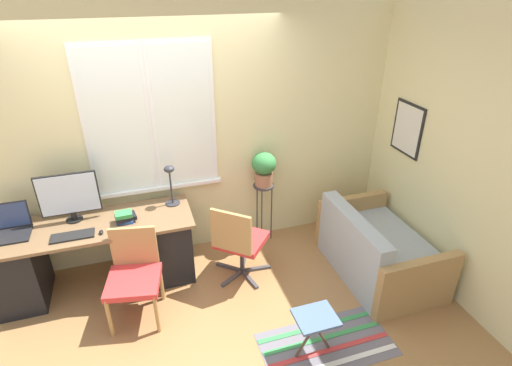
{
  "coord_description": "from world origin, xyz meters",
  "views": [
    {
      "loc": [
        -0.24,
        -3.16,
        2.83
      ],
      "look_at": [
        0.83,
        0.16,
        0.99
      ],
      "focal_mm": 28.0,
      "sensor_mm": 36.0,
      "label": 1
    }
  ],
  "objects_px": {
    "couch_loveseat": "(376,252)",
    "desk_lamp": "(170,179)",
    "mouse": "(101,232)",
    "plant_stand": "(264,194)",
    "desk_chair_wooden": "(134,274)",
    "monitor": "(69,196)",
    "office_chair_swivel": "(239,241)",
    "keyboard": "(73,236)",
    "laptop": "(13,228)",
    "book_stack": "(125,217)",
    "folding_stool": "(315,321)",
    "potted_plant": "(264,167)"
  },
  "relations": [
    {
      "from": "keyboard",
      "to": "couch_loveseat",
      "type": "relative_size",
      "value": 0.29
    },
    {
      "from": "laptop",
      "to": "monitor",
      "type": "distance_m",
      "value": 0.55
    },
    {
      "from": "office_chair_swivel",
      "to": "couch_loveseat",
      "type": "relative_size",
      "value": 0.68
    },
    {
      "from": "desk_chair_wooden",
      "to": "folding_stool",
      "type": "xyz_separation_m",
      "value": [
        1.35,
        -0.93,
        -0.09
      ]
    },
    {
      "from": "mouse",
      "to": "plant_stand",
      "type": "bearing_deg",
      "value": 13.34
    },
    {
      "from": "book_stack",
      "to": "desk_chair_wooden",
      "type": "height_order",
      "value": "same"
    },
    {
      "from": "plant_stand",
      "to": "potted_plant",
      "type": "xyz_separation_m",
      "value": [
        0.0,
        0.0,
        0.33
      ]
    },
    {
      "from": "plant_stand",
      "to": "desk_chair_wooden",
      "type": "bearing_deg",
      "value": -153.88
    },
    {
      "from": "desk_lamp",
      "to": "office_chair_swivel",
      "type": "height_order",
      "value": "desk_lamp"
    },
    {
      "from": "monitor",
      "to": "desk_lamp",
      "type": "height_order",
      "value": "monitor"
    },
    {
      "from": "folding_stool",
      "to": "couch_loveseat",
      "type": "bearing_deg",
      "value": 35.15
    },
    {
      "from": "book_stack",
      "to": "folding_stool",
      "type": "relative_size",
      "value": 0.49
    },
    {
      "from": "couch_loveseat",
      "to": "potted_plant",
      "type": "distance_m",
      "value": 1.48
    },
    {
      "from": "monitor",
      "to": "office_chair_swivel",
      "type": "bearing_deg",
      "value": -16.83
    },
    {
      "from": "mouse",
      "to": "monitor",
      "type": "bearing_deg",
      "value": 127.67
    },
    {
      "from": "laptop",
      "to": "office_chair_swivel",
      "type": "height_order",
      "value": "laptop"
    },
    {
      "from": "keyboard",
      "to": "potted_plant",
      "type": "bearing_deg",
      "value": 10.97
    },
    {
      "from": "monitor",
      "to": "couch_loveseat",
      "type": "bearing_deg",
      "value": -15.78
    },
    {
      "from": "couch_loveseat",
      "to": "desk_lamp",
      "type": "bearing_deg",
      "value": 66.78
    },
    {
      "from": "desk_chair_wooden",
      "to": "folding_stool",
      "type": "relative_size",
      "value": 1.98
    },
    {
      "from": "monitor",
      "to": "couch_loveseat",
      "type": "xyz_separation_m",
      "value": [
        2.89,
        -0.82,
        -0.73
      ]
    },
    {
      "from": "book_stack",
      "to": "office_chair_swivel",
      "type": "relative_size",
      "value": 0.23
    },
    {
      "from": "mouse",
      "to": "book_stack",
      "type": "xyz_separation_m",
      "value": [
        0.22,
        0.14,
        0.04
      ]
    },
    {
      "from": "mouse",
      "to": "desk_chair_wooden",
      "type": "height_order",
      "value": "desk_chair_wooden"
    },
    {
      "from": "desk_lamp",
      "to": "book_stack",
      "type": "bearing_deg",
      "value": -156.73
    },
    {
      "from": "laptop",
      "to": "book_stack",
      "type": "distance_m",
      "value": 0.98
    },
    {
      "from": "office_chair_swivel",
      "to": "folding_stool",
      "type": "relative_size",
      "value": 2.08
    },
    {
      "from": "laptop",
      "to": "book_stack",
      "type": "bearing_deg",
      "value": -6.13
    },
    {
      "from": "book_stack",
      "to": "desk_chair_wooden",
      "type": "bearing_deg",
      "value": -87.98
    },
    {
      "from": "keyboard",
      "to": "desk_lamp",
      "type": "xyz_separation_m",
      "value": [
        0.94,
        0.32,
        0.28
      ]
    },
    {
      "from": "mouse",
      "to": "plant_stand",
      "type": "height_order",
      "value": "mouse"
    },
    {
      "from": "book_stack",
      "to": "office_chair_swivel",
      "type": "bearing_deg",
      "value": -14.66
    },
    {
      "from": "plant_stand",
      "to": "potted_plant",
      "type": "relative_size",
      "value": 1.94
    },
    {
      "from": "keyboard",
      "to": "book_stack",
      "type": "relative_size",
      "value": 1.82
    },
    {
      "from": "mouse",
      "to": "couch_loveseat",
      "type": "relative_size",
      "value": 0.05
    },
    {
      "from": "keyboard",
      "to": "office_chair_swivel",
      "type": "height_order",
      "value": "office_chair_swivel"
    },
    {
      "from": "book_stack",
      "to": "desk_chair_wooden",
      "type": "relative_size",
      "value": 0.25
    },
    {
      "from": "mouse",
      "to": "office_chair_swivel",
      "type": "height_order",
      "value": "office_chair_swivel"
    },
    {
      "from": "keyboard",
      "to": "plant_stand",
      "type": "relative_size",
      "value": 0.5
    },
    {
      "from": "mouse",
      "to": "desk_lamp",
      "type": "xyz_separation_m",
      "value": [
        0.69,
        0.34,
        0.27
      ]
    },
    {
      "from": "desk_lamp",
      "to": "book_stack",
      "type": "height_order",
      "value": "desk_lamp"
    },
    {
      "from": "desk_lamp",
      "to": "keyboard",
      "type": "bearing_deg",
      "value": -161.4
    },
    {
      "from": "keyboard",
      "to": "desk_lamp",
      "type": "distance_m",
      "value": 1.03
    },
    {
      "from": "office_chair_swivel",
      "to": "couch_loveseat",
      "type": "distance_m",
      "value": 1.45
    },
    {
      "from": "book_stack",
      "to": "couch_loveseat",
      "type": "bearing_deg",
      "value": -14.65
    },
    {
      "from": "desk_chair_wooden",
      "to": "folding_stool",
      "type": "distance_m",
      "value": 1.64
    },
    {
      "from": "laptop",
      "to": "folding_stool",
      "type": "xyz_separation_m",
      "value": [
        2.34,
        -1.49,
        -0.42
      ]
    },
    {
      "from": "book_stack",
      "to": "couch_loveseat",
      "type": "relative_size",
      "value": 0.16
    },
    {
      "from": "desk_chair_wooden",
      "to": "couch_loveseat",
      "type": "xyz_separation_m",
      "value": [
        2.41,
        -0.18,
        -0.19
      ]
    },
    {
      "from": "keyboard",
      "to": "folding_stool",
      "type": "xyz_separation_m",
      "value": [
        1.83,
        -1.27,
        -0.37
      ]
    }
  ]
}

